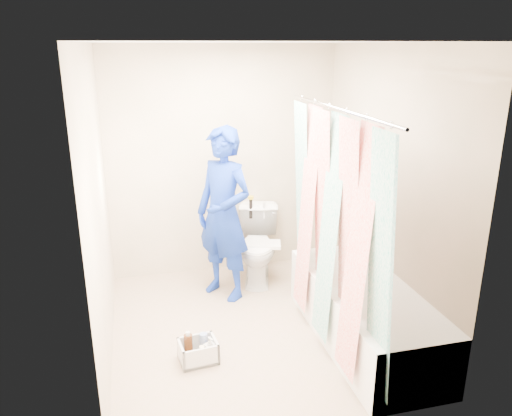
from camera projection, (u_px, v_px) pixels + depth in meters
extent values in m
plane|color=tan|center=(253.00, 327.00, 4.42)|extent=(2.60, 2.60, 0.00)
cube|color=white|center=(252.00, 42.00, 3.67)|extent=(2.40, 2.60, 0.02)
cube|color=beige|center=(223.00, 163.00, 5.24)|extent=(2.40, 0.02, 2.40)
cube|color=beige|center=(306.00, 263.00, 2.85)|extent=(2.40, 0.02, 2.40)
cube|color=beige|center=(98.00, 209.00, 3.77)|extent=(0.02, 2.60, 2.40)
cube|color=beige|center=(387.00, 188.00, 4.32)|extent=(0.02, 2.60, 2.40)
cube|color=white|center=(364.00, 314.00, 4.15)|extent=(0.70, 1.75, 0.50)
cube|color=white|center=(366.00, 292.00, 4.08)|extent=(0.58, 1.63, 0.06)
cylinder|color=silver|center=(337.00, 109.00, 3.54)|extent=(0.02, 1.90, 0.02)
cube|color=white|center=(331.00, 231.00, 3.83)|extent=(0.06, 1.75, 1.80)
imported|color=white|center=(258.00, 246.00, 5.22)|extent=(0.60, 0.82, 0.75)
cube|color=white|center=(258.00, 244.00, 5.09)|extent=(0.50, 0.32, 0.04)
cylinder|color=black|center=(251.00, 208.00, 5.31)|extent=(0.04, 0.04, 0.22)
cylinder|color=yellow|center=(251.00, 198.00, 5.27)|extent=(0.06, 0.06, 0.03)
cylinder|color=silver|center=(264.00, 210.00, 5.31)|extent=(0.03, 0.03, 0.18)
imported|color=#0D0E8A|center=(224.00, 214.00, 4.75)|extent=(0.70, 0.73, 1.68)
cube|color=silver|center=(199.00, 359.00, 3.95)|extent=(0.31, 0.26, 0.03)
cube|color=silver|center=(181.00, 355.00, 3.88)|extent=(0.04, 0.23, 0.17)
cube|color=silver|center=(215.00, 348.00, 3.97)|extent=(0.04, 0.23, 0.17)
cube|color=silver|center=(202.00, 359.00, 3.83)|extent=(0.29, 0.05, 0.17)
cube|color=silver|center=(195.00, 344.00, 4.02)|extent=(0.29, 0.05, 0.17)
cylinder|color=#46230E|center=(188.00, 346.00, 3.92)|extent=(0.07, 0.07, 0.19)
cylinder|color=white|center=(204.00, 343.00, 3.98)|extent=(0.06, 0.06, 0.17)
cylinder|color=#F8E7C2|center=(202.00, 354.00, 3.89)|extent=(0.04, 0.04, 0.13)
cylinder|color=#46230E|center=(192.00, 360.00, 3.86)|extent=(0.06, 0.06, 0.06)
cylinder|color=gold|center=(191.00, 356.00, 3.85)|extent=(0.06, 0.06, 0.01)
imported|color=silver|center=(210.00, 348.00, 3.91)|extent=(0.11, 0.11, 0.19)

